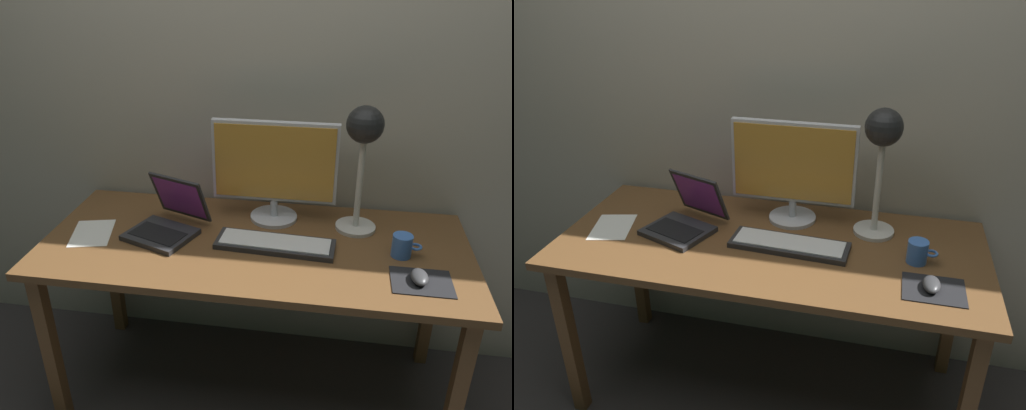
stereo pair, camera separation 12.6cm
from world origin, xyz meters
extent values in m
plane|color=#383333|center=(0.00, 0.00, 0.00)|extent=(4.80, 4.80, 0.00)
cube|color=#B2A893|center=(0.00, 0.40, 1.30)|extent=(4.80, 0.06, 2.60)
cube|color=brown|center=(0.00, 0.00, 0.72)|extent=(1.60, 0.70, 0.03)
cube|color=brown|center=(-0.74, -0.29, 0.35)|extent=(0.05, 0.05, 0.71)
cube|color=brown|center=(0.74, -0.29, 0.35)|extent=(0.05, 0.05, 0.71)
cube|color=brown|center=(-0.74, 0.29, 0.35)|extent=(0.05, 0.05, 0.71)
cube|color=brown|center=(0.74, 0.29, 0.35)|extent=(0.05, 0.05, 0.71)
cylinder|color=silver|center=(0.05, 0.20, 0.75)|extent=(0.19, 0.19, 0.01)
cylinder|color=silver|center=(0.05, 0.20, 0.79)|extent=(0.03, 0.03, 0.07)
cube|color=silver|center=(0.05, 0.20, 0.99)|extent=(0.49, 0.03, 0.32)
cube|color=gold|center=(0.05, 0.18, 0.99)|extent=(0.47, 0.00, 0.30)
cube|color=#28282B|center=(0.08, -0.02, 0.75)|extent=(0.45, 0.17, 0.02)
cube|color=silver|center=(0.08, -0.02, 0.76)|extent=(0.41, 0.14, 0.01)
cube|color=#28282B|center=(-0.36, -0.02, 0.75)|extent=(0.29, 0.27, 0.02)
cube|color=black|center=(-0.37, -0.03, 0.76)|extent=(0.23, 0.17, 0.00)
cube|color=#28282B|center=(-0.31, 0.11, 0.85)|extent=(0.25, 0.16, 0.19)
cube|color=purple|center=(-0.31, 0.11, 0.85)|extent=(0.22, 0.14, 0.16)
cylinder|color=beige|center=(0.38, 0.17, 0.75)|extent=(0.16, 0.16, 0.01)
cylinder|color=silver|center=(0.38, 0.17, 0.95)|extent=(0.02, 0.02, 0.38)
sphere|color=black|center=(0.38, 0.17, 1.17)|extent=(0.14, 0.14, 0.14)
sphere|color=#FFEAB2|center=(0.38, 0.16, 1.13)|extent=(0.05, 0.05, 0.05)
cube|color=black|center=(0.59, -0.17, 0.74)|extent=(0.20, 0.16, 0.00)
ellipsoid|color=#38383A|center=(0.58, -0.17, 0.76)|extent=(0.06, 0.10, 0.03)
cylinder|color=#3F72CC|center=(0.54, -0.01, 0.78)|extent=(0.07, 0.07, 0.08)
torus|color=#3F72CC|center=(0.58, -0.01, 0.78)|extent=(0.05, 0.05, 0.01)
cube|color=white|center=(-0.63, -0.04, 0.74)|extent=(0.19, 0.24, 0.00)
camera|label=1|loc=(0.27, -1.63, 1.71)|focal=35.55mm
camera|label=2|loc=(0.40, -1.61, 1.71)|focal=35.55mm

